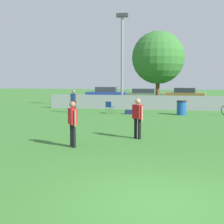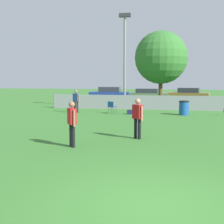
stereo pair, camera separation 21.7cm
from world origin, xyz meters
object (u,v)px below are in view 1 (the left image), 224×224
spectator_in_blue (74,99)px  parked_car_blue (106,94)px  gear_bag_sideline (130,112)px  parked_car_olive (144,95)px  light_pole (122,52)px  tree_near_pole (158,58)px  folding_chair_sideline (109,106)px  player_defender_red (138,115)px  player_thrower_red (73,120)px  trash_bin (182,108)px  parked_car_tan (185,94)px

spectator_in_blue → parked_car_blue: spectator_in_blue is taller
gear_bag_sideline → parked_car_blue: size_ratio=0.14×
spectator_in_blue → parked_car_olive: 13.18m
light_pole → gear_bag_sideline: size_ratio=12.08×
tree_near_pole → gear_bag_sideline: (-1.66, -5.35, -3.92)m
folding_chair_sideline → parked_car_olive: (1.37, 12.71, 0.13)m
player_defender_red → player_thrower_red: size_ratio=1.00×
folding_chair_sideline → parked_car_olive: bearing=-76.0°
spectator_in_blue → folding_chair_sideline: 2.60m
trash_bin → parked_car_olive: (-3.44, 12.61, 0.16)m
folding_chair_sideline → parked_car_tan: 14.16m
parked_car_olive → player_thrower_red: bearing=-88.7°
light_pole → player_defender_red: light_pole is taller
gear_bag_sideline → folding_chair_sideline: bearing=175.9°
player_thrower_red → tree_near_pole: bearing=136.5°
player_thrower_red → folding_chair_sideline: 10.37m
light_pole → gear_bag_sideline: (1.07, -3.73, -4.28)m
gear_bag_sideline → spectator_in_blue: bearing=176.7°
gear_bag_sideline → parked_car_tan: bearing=71.8°
spectator_in_blue → parked_car_tan: 15.26m
spectator_in_blue → player_thrower_red: bearing=130.8°
tree_near_pole → parked_car_blue: 9.70m
parked_car_olive → parked_car_tan: (4.32, 0.25, 0.05)m
trash_bin → parked_car_olive: parked_car_olive is taller
tree_near_pole → parked_car_blue: bearing=129.0°
parked_car_tan → trash_bin: bearing=-83.8°
folding_chair_sideline → trash_bin: bearing=-158.6°
player_defender_red → gear_bag_sideline: player_defender_red is taller
player_thrower_red → parked_car_tan: player_thrower_red is taller
folding_chair_sideline → parked_car_olive: size_ratio=0.18×
spectator_in_blue → parked_car_olive: bearing=-83.6°
light_pole → player_thrower_red: light_pole is taller
light_pole → parked_car_blue: 9.91m
folding_chair_sideline → parked_car_blue: (-2.67, 12.32, 0.20)m
parked_car_blue → tree_near_pole: bearing=-53.0°
gear_bag_sideline → parked_car_tan: size_ratio=0.14×
player_thrower_red → spectator_in_blue: (-3.20, 10.47, -0.02)m
tree_near_pole → trash_bin: (1.75, -5.15, -3.59)m
tree_near_pole → player_defender_red: size_ratio=3.84×
parked_car_blue → parked_car_olive: size_ratio=0.96×
player_thrower_red → parked_car_tan: (5.06, 23.30, -0.26)m
parked_car_olive → parked_car_tan: size_ratio=1.04×
trash_bin → parked_car_tan: 12.89m
trash_bin → gear_bag_sideline: trash_bin is taller
player_defender_red → folding_chair_sideline: player_defender_red is taller
light_pole → folding_chair_sideline: bearing=-95.1°
player_thrower_red → parked_car_blue: 22.90m
parked_car_blue → parked_car_tan: (8.36, 0.64, -0.02)m
folding_chair_sideline → gear_bag_sideline: size_ratio=1.37×
player_defender_red → parked_car_tan: bearing=127.8°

